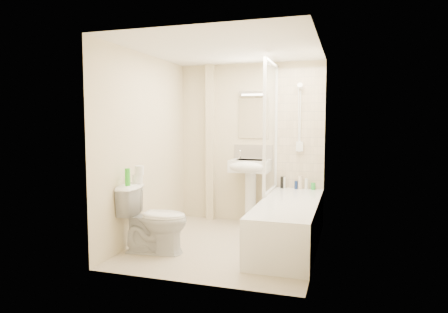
% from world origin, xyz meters
% --- Properties ---
extents(floor, '(2.50, 2.50, 0.00)m').
position_xyz_m(floor, '(0.00, 0.00, 0.00)').
color(floor, beige).
rests_on(floor, ground).
extents(wall_back, '(2.20, 0.02, 2.40)m').
position_xyz_m(wall_back, '(0.00, 1.25, 1.20)').
color(wall_back, beige).
rests_on(wall_back, ground).
extents(wall_left, '(0.02, 2.50, 2.40)m').
position_xyz_m(wall_left, '(-1.10, 0.00, 1.20)').
color(wall_left, beige).
rests_on(wall_left, ground).
extents(wall_right, '(0.02, 2.50, 2.40)m').
position_xyz_m(wall_right, '(1.10, 0.00, 1.20)').
color(wall_right, beige).
rests_on(wall_right, ground).
extents(ceiling, '(2.20, 2.50, 0.02)m').
position_xyz_m(ceiling, '(0.00, 0.00, 2.40)').
color(ceiling, white).
rests_on(ceiling, wall_back).
extents(tile_back, '(0.70, 0.01, 1.75)m').
position_xyz_m(tile_back, '(0.75, 1.24, 1.42)').
color(tile_back, beige).
rests_on(tile_back, wall_back).
extents(tile_right, '(0.01, 2.10, 1.75)m').
position_xyz_m(tile_right, '(1.09, 0.20, 1.42)').
color(tile_right, beige).
rests_on(tile_right, wall_right).
extents(pipe_boxing, '(0.12, 0.12, 2.40)m').
position_xyz_m(pipe_boxing, '(-0.62, 1.19, 1.20)').
color(pipe_boxing, beige).
rests_on(pipe_boxing, ground).
extents(splashback, '(0.60, 0.02, 0.30)m').
position_xyz_m(splashback, '(0.05, 1.24, 1.03)').
color(splashback, beige).
rests_on(splashback, wall_back).
extents(mirror, '(0.46, 0.01, 0.60)m').
position_xyz_m(mirror, '(0.05, 1.24, 1.58)').
color(mirror, white).
rests_on(mirror, wall_back).
extents(strip_light, '(0.42, 0.07, 0.07)m').
position_xyz_m(strip_light, '(0.05, 1.22, 1.95)').
color(strip_light, silver).
rests_on(strip_light, wall_back).
extents(bathtub, '(0.70, 2.10, 0.55)m').
position_xyz_m(bathtub, '(0.75, 0.20, 0.29)').
color(bathtub, white).
rests_on(bathtub, ground).
extents(shower_screen, '(0.04, 0.92, 1.80)m').
position_xyz_m(shower_screen, '(0.40, 0.80, 1.45)').
color(shower_screen, white).
rests_on(shower_screen, bathtub).
extents(shower_fixture, '(0.10, 0.16, 0.99)m').
position_xyz_m(shower_fixture, '(0.75, 1.19, 1.55)').
color(shower_fixture, white).
rests_on(shower_fixture, wall_back).
extents(pedestal_sink, '(0.57, 0.51, 1.10)m').
position_xyz_m(pedestal_sink, '(0.05, 1.01, 0.78)').
color(pedestal_sink, white).
rests_on(pedestal_sink, ground).
extents(bottle_black_a, '(0.06, 0.06, 0.17)m').
position_xyz_m(bottle_black_a, '(0.51, 1.16, 0.64)').
color(bottle_black_a, black).
rests_on(bottle_black_a, bathtub).
extents(bottle_white_a, '(0.05, 0.05, 0.17)m').
position_xyz_m(bottle_white_a, '(0.53, 1.16, 0.64)').
color(bottle_white_a, white).
rests_on(bottle_white_a, bathtub).
extents(bottle_blue, '(0.05, 0.05, 0.12)m').
position_xyz_m(bottle_blue, '(0.71, 1.16, 0.61)').
color(bottle_blue, navy).
rests_on(bottle_blue, bathtub).
extents(bottle_cream, '(0.06, 0.06, 0.19)m').
position_xyz_m(bottle_cream, '(0.77, 1.16, 0.65)').
color(bottle_cream, beige).
rests_on(bottle_cream, bathtub).
extents(bottle_white_b, '(0.05, 0.05, 0.16)m').
position_xyz_m(bottle_white_b, '(0.86, 1.16, 0.63)').
color(bottle_white_b, white).
rests_on(bottle_white_b, bathtub).
extents(bottle_green, '(0.06, 0.06, 0.10)m').
position_xyz_m(bottle_green, '(0.96, 1.16, 0.60)').
color(bottle_green, green).
rests_on(bottle_green, bathtub).
extents(toilet, '(0.60, 0.87, 0.79)m').
position_xyz_m(toilet, '(-0.72, -0.53, 0.40)').
color(toilet, white).
rests_on(toilet, ground).
extents(toilet_roll_lower, '(0.12, 0.12, 0.10)m').
position_xyz_m(toilet_roll_lower, '(-0.98, -0.44, 0.84)').
color(toilet_roll_lower, white).
rests_on(toilet_roll_lower, toilet).
extents(toilet_roll_upper, '(0.11, 0.11, 0.11)m').
position_xyz_m(toilet_roll_upper, '(-0.96, -0.43, 0.95)').
color(toilet_roll_upper, white).
rests_on(toilet_roll_upper, toilet_roll_lower).
extents(green_bottle, '(0.06, 0.06, 0.20)m').
position_xyz_m(green_bottle, '(-0.99, -0.65, 0.89)').
color(green_bottle, green).
rests_on(green_bottle, toilet).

